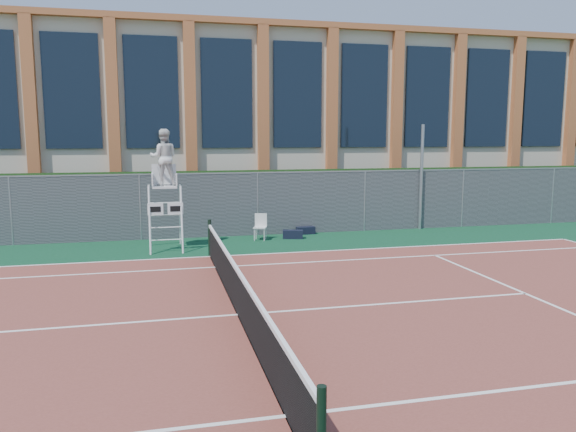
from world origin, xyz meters
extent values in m
plane|color=#233814|center=(0.00, 0.00, 0.00)|extent=(120.00, 120.00, 0.00)
cube|color=#0D3C1F|center=(0.00, 1.00, 0.01)|extent=(36.00, 20.00, 0.01)
cube|color=brown|center=(0.00, 0.00, 0.02)|extent=(23.77, 10.97, 0.02)
cylinder|color=black|center=(0.00, 5.60, 0.55)|extent=(0.10, 0.10, 1.10)
cube|color=black|center=(0.00, 0.00, 0.46)|extent=(0.03, 11.00, 0.86)
cube|color=white|center=(0.00, 0.00, 0.92)|extent=(0.06, 11.20, 0.07)
cube|color=black|center=(0.00, 10.00, 1.10)|extent=(40.00, 1.40, 2.20)
cube|color=beige|center=(0.00, 18.00, 4.00)|extent=(44.00, 10.00, 8.00)
cube|color=#B25F33|center=(0.00, 18.00, 8.10)|extent=(45.00, 10.60, 0.25)
cylinder|color=#9EA0A5|center=(8.19, 8.70, 1.96)|extent=(0.12, 0.12, 3.91)
cylinder|color=white|center=(-1.69, 6.48, 0.98)|extent=(0.06, 0.56, 2.04)
cylinder|color=white|center=(-0.74, 6.48, 0.98)|extent=(0.06, 0.56, 2.04)
cylinder|color=white|center=(-1.69, 7.52, 0.98)|extent=(0.06, 0.56, 2.04)
cylinder|color=white|center=(-0.74, 7.52, 0.98)|extent=(0.06, 0.56, 2.04)
cube|color=white|center=(-1.22, 7.00, 1.95)|extent=(0.73, 0.63, 0.06)
cube|color=white|center=(-1.22, 7.29, 2.31)|extent=(0.73, 0.05, 0.63)
cube|color=white|center=(-1.51, 6.58, 1.32)|extent=(0.46, 0.03, 0.36)
cube|color=white|center=(-0.92, 6.58, 1.32)|extent=(0.46, 0.03, 0.36)
imported|color=silver|center=(-1.22, 7.05, 2.84)|extent=(0.86, 0.68, 1.73)
cube|color=silver|center=(1.90, 7.82, 0.44)|extent=(0.53, 0.53, 0.04)
cube|color=silver|center=(1.96, 8.00, 0.67)|extent=(0.40, 0.18, 0.44)
cylinder|color=silver|center=(1.68, 7.72, 0.22)|extent=(0.03, 0.03, 0.41)
cylinder|color=silver|center=(2.00, 7.61, 0.22)|extent=(0.03, 0.03, 0.41)
cylinder|color=silver|center=(1.80, 8.03, 0.22)|extent=(0.03, 0.03, 0.41)
cylinder|color=silver|center=(2.11, 7.92, 0.22)|extent=(0.03, 0.03, 0.41)
cube|color=black|center=(3.04, 7.84, 0.15)|extent=(0.72, 0.44, 0.29)
cube|color=black|center=(3.69, 8.60, 0.14)|extent=(0.66, 0.32, 0.26)
camera|label=1|loc=(-1.50, -10.49, 3.48)|focal=35.00mm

